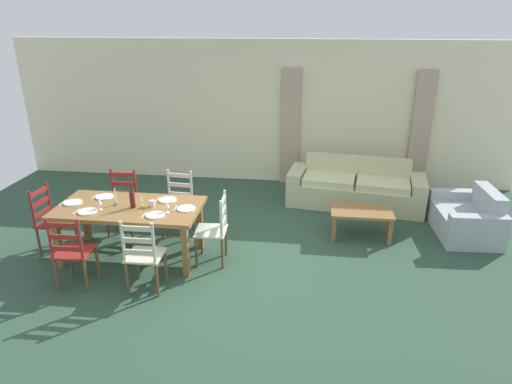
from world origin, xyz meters
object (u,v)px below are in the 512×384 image
object	(u,v)px
dining_chair_far_right	(178,203)
armchair_upholstered	(469,219)
dining_table	(129,212)
coffee_table	(361,214)
dining_chair_far_left	(123,202)
dining_chair_head_east	(215,229)
dining_chair_head_west	(51,220)
wine_bottle	(132,199)
dining_chair_near_right	(143,255)
wine_glass_near_left	(99,202)
dining_chair_near_left	(72,251)
wine_glass_near_right	(167,205)
couch	(355,188)
coffee_cup_primary	(152,204)

from	to	relation	value
dining_chair_far_right	armchair_upholstered	world-z (taller)	dining_chair_far_right
dining_table	coffee_table	xyz separation A→B (m)	(3.14, 1.02, -0.31)
dining_chair_far_left	dining_chair_head_east	distance (m)	1.72
dining_chair_head_west	wine_bottle	world-z (taller)	wine_bottle
armchair_upholstered	dining_table	bearing A→B (deg)	-165.00
dining_chair_near_right	wine_glass_near_left	xyz separation A→B (m)	(-0.78, 0.61, 0.38)
dining_chair_far_right	wine_bottle	distance (m)	0.97
dining_chair_near_left	dining_chair_near_right	distance (m)	0.87
dining_chair_near_left	dining_chair_far_right	xyz separation A→B (m)	(0.84, 1.57, 0.00)
dining_table	wine_bottle	size ratio (longest dim) A/B	6.01
dining_table	coffee_table	bearing A→B (deg)	18.04
wine_glass_near_left	dining_chair_head_west	bearing A→B (deg)	168.62
dining_chair_near_left	dining_chair_far_left	size ratio (longest dim) A/B	1.00
dining_chair_far_right	coffee_table	size ratio (longest dim) A/B	1.07
wine_bottle	wine_glass_near_right	bearing A→B (deg)	-12.00
dining_chair_head_east	dining_table	bearing A→B (deg)	-179.32
dining_chair_far_left	couch	world-z (taller)	dining_chair_far_left
dining_chair_head_east	wine_bottle	size ratio (longest dim) A/B	3.04
dining_table	dining_chair_head_west	distance (m)	1.16
dining_chair_near_left	coffee_table	xyz separation A→B (m)	(3.55, 1.81, -0.12)
armchair_upholstered	coffee_table	bearing A→B (deg)	-171.12
dining_table	dining_chair_near_left	world-z (taller)	dining_chair_near_left
dining_chair_far_right	wine_bottle	size ratio (longest dim) A/B	3.04
dining_table	dining_chair_far_right	distance (m)	0.91
dining_table	armchair_upholstered	distance (m)	4.95
dining_chair_head_east	armchair_upholstered	bearing A→B (deg)	19.25
dining_chair_head_east	couch	size ratio (longest dim) A/B	0.41
coffee_table	armchair_upholstered	distance (m)	1.64
dining_table	dining_chair_head_west	size ratio (longest dim) A/B	1.98
dining_chair_far_left	couch	bearing A→B (deg)	22.94
dining_chair_near_right	wine_glass_near_right	bearing A→B (deg)	79.66
dining_chair_head_east	coffee_table	xyz separation A→B (m)	(1.99, 1.01, -0.12)
dining_chair_near_left	wine_glass_near_left	distance (m)	0.74
wine_bottle	wine_glass_near_left	xyz separation A→B (m)	(-0.40, -0.12, -0.01)
dining_chair_near_left	armchair_upholstered	size ratio (longest dim) A/B	0.80
dining_chair_near_left	wine_bottle	xyz separation A→B (m)	(0.49, 0.75, 0.39)
wine_glass_near_left	coffee_table	world-z (taller)	wine_glass_near_left
dining_chair_near_left	coffee_cup_primary	size ratio (longest dim) A/B	10.67
dining_chair_near_left	dining_chair_near_right	xyz separation A→B (m)	(0.87, 0.02, 0.00)
wine_glass_near_left	couch	size ratio (longest dim) A/B	0.07
dining_chair_far_right	dining_chair_head_west	size ratio (longest dim) A/B	1.00
dining_table	dining_chair_near_left	distance (m)	0.91
couch	coffee_table	size ratio (longest dim) A/B	2.63
dining_chair_far_right	wine_bottle	xyz separation A→B (m)	(-0.35, -0.82, 0.39)
dining_table	dining_chair_far_left	xyz separation A→B (m)	(-0.42, 0.73, -0.19)
dining_chair_near_left	dining_chair_far_right	bearing A→B (deg)	62.00
dining_chair_near_left	wine_glass_near_right	xyz separation A→B (m)	(0.99, 0.65, 0.38)
coffee_table	dining_chair_far_right	bearing A→B (deg)	-175.04
wine_glass_near_right	wine_glass_near_left	bearing A→B (deg)	-178.96
dining_chair_head_west	wine_bottle	xyz separation A→B (m)	(1.22, -0.04, 0.39)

